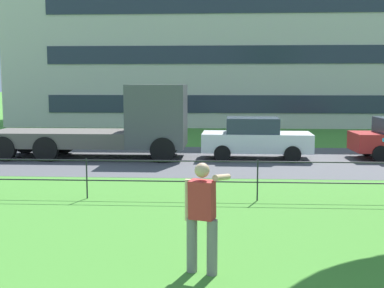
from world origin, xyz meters
TOP-DOWN VIEW (x-y plane):
  - street_strip at (0.00, 17.31)m, footprint 80.00×7.39m
  - park_fence at (-0.00, 10.85)m, footprint 33.23×0.04m
  - person_thrower at (-1.14, 6.09)m, footprint 0.69×0.71m
  - flatbed_truck_far_right at (-4.74, 17.64)m, footprint 7.31×2.44m
  - car_white_right at (0.39, 17.64)m, footprint 4.05×1.90m
  - apartment_building_background at (4.09, 37.85)m, footprint 37.98×15.29m

SIDE VIEW (x-z plane):
  - street_strip at x=0.00m, z-range 0.00..0.01m
  - park_fence at x=0.00m, z-range 0.17..1.17m
  - car_white_right at x=0.39m, z-range 0.01..1.55m
  - person_thrower at x=-1.14m, z-range 0.07..1.73m
  - flatbed_truck_far_right at x=-4.74m, z-range -0.16..2.59m
  - apartment_building_background at x=4.09m, z-range 0.00..15.49m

